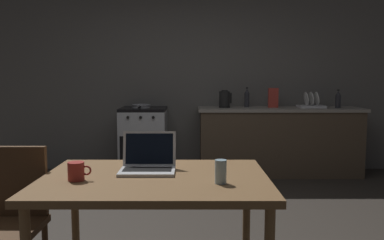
% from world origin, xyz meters
% --- Properties ---
extents(back_wall, '(6.40, 0.10, 2.66)m').
position_xyz_m(back_wall, '(0.30, 2.60, 1.33)').
color(back_wall, '#5E5B58').
rests_on(back_wall, ground_plane).
extents(kitchen_counter, '(2.16, 0.64, 0.90)m').
position_xyz_m(kitchen_counter, '(1.25, 2.25, 0.45)').
color(kitchen_counter, '#4C3D2D').
rests_on(kitchen_counter, ground_plane).
extents(stove_oven, '(0.60, 0.62, 0.90)m').
position_xyz_m(stove_oven, '(-0.56, 2.25, 0.45)').
color(stove_oven, '#B7BABF').
rests_on(stove_oven, ground_plane).
extents(dining_table, '(1.26, 0.90, 0.75)m').
position_xyz_m(dining_table, '(-0.12, -0.87, 0.68)').
color(dining_table, brown).
rests_on(dining_table, ground_plane).
extents(chair, '(0.40, 0.40, 0.89)m').
position_xyz_m(chair, '(-0.97, -0.84, 0.52)').
color(chair, '#4C331E').
rests_on(chair, ground_plane).
extents(laptop, '(0.32, 0.27, 0.22)m').
position_xyz_m(laptop, '(-0.17, -0.75, 0.79)').
color(laptop, silver).
rests_on(laptop, dining_table).
extents(electric_kettle, '(0.17, 0.15, 0.23)m').
position_xyz_m(electric_kettle, '(0.52, 2.25, 1.01)').
color(electric_kettle, black).
rests_on(electric_kettle, kitchen_counter).
extents(bottle, '(0.07, 0.07, 0.24)m').
position_xyz_m(bottle, '(2.01, 2.20, 1.01)').
color(bottle, '#2D2D33').
rests_on(bottle, kitchen_counter).
extents(frying_pan, '(0.25, 0.42, 0.05)m').
position_xyz_m(frying_pan, '(-0.59, 2.22, 0.92)').
color(frying_pan, gray).
rests_on(frying_pan, stove_oven).
extents(coffee_mug, '(0.13, 0.09, 0.10)m').
position_xyz_m(coffee_mug, '(-0.53, -0.96, 0.80)').
color(coffee_mug, '#9E2D28').
rests_on(coffee_mug, dining_table).
extents(drinking_glass, '(0.06, 0.06, 0.12)m').
position_xyz_m(drinking_glass, '(0.24, -1.03, 0.81)').
color(drinking_glass, '#99B7C6').
rests_on(drinking_glass, dining_table).
extents(cereal_box, '(0.13, 0.05, 0.26)m').
position_xyz_m(cereal_box, '(1.17, 2.27, 1.03)').
color(cereal_box, '#B2382D').
rests_on(cereal_box, kitchen_counter).
extents(dish_rack, '(0.34, 0.26, 0.21)m').
position_xyz_m(dish_rack, '(1.67, 2.25, 0.95)').
color(dish_rack, silver).
rests_on(dish_rack, kitchen_counter).
extents(bottle_b, '(0.07, 0.07, 0.27)m').
position_xyz_m(bottle_b, '(0.83, 2.33, 1.03)').
color(bottle_b, '#2D2D33').
rests_on(bottle_b, kitchen_counter).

